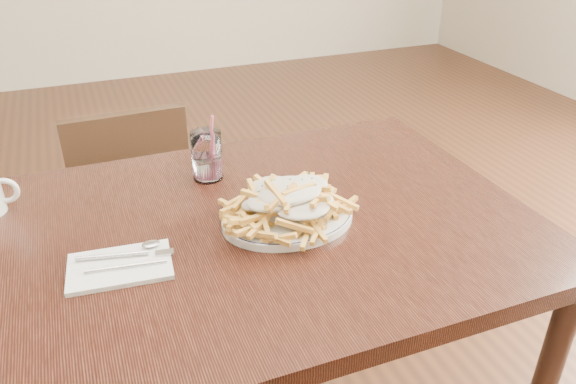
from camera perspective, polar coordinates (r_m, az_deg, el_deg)
name	(u,v)px	position (r m, az deg, el deg)	size (l,w,h in m)	color
table	(241,257)	(1.19, -4.79, -6.58)	(1.20, 0.80, 0.75)	black
chair_far	(133,201)	(1.91, -15.50, -0.86)	(0.37, 0.37, 0.78)	black
fries_plate	(288,218)	(1.14, 0.00, -2.64)	(0.28, 0.24, 0.02)	white
loaded_fries	(288,197)	(1.12, 0.00, -0.47)	(0.28, 0.24, 0.08)	gold
napkin	(120,266)	(1.06, -16.69, -7.25)	(0.18, 0.12, 0.01)	white
cutlery	(119,261)	(1.06, -16.80, -6.77)	(0.18, 0.08, 0.01)	silver
water_glass	(207,158)	(1.31, -8.21, 3.40)	(0.07, 0.07, 0.15)	white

